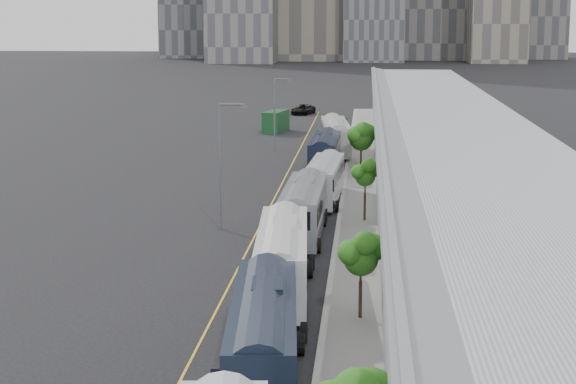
# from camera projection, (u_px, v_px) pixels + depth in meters

# --- Properties ---
(sidewalk) EXTENTS (10.00, 170.00, 0.12)m
(sidewalk) POSITION_uv_depth(u_px,v_px,m) (403.00, 216.00, 73.09)
(sidewalk) COLOR gray
(sidewalk) RESTS_ON ground
(lane_line) EXTENTS (0.12, 160.00, 0.02)m
(lane_line) POSITION_uv_depth(u_px,v_px,m) (266.00, 214.00, 73.95)
(lane_line) COLOR gold
(lane_line) RESTS_ON ground
(depot) EXTENTS (12.45, 160.40, 7.20)m
(depot) POSITION_uv_depth(u_px,v_px,m) (458.00, 172.00, 72.15)
(depot) COLOR gray
(depot) RESTS_ON ground
(bus_1) EXTENTS (3.70, 13.41, 3.87)m
(bus_1) POSITION_uv_depth(u_px,v_px,m) (264.00, 345.00, 39.69)
(bus_1) COLOR black
(bus_1) RESTS_ON ground
(bus_2) EXTENTS (3.50, 13.42, 3.88)m
(bus_2) POSITION_uv_depth(u_px,v_px,m) (282.00, 265.00, 52.41)
(bus_2) COLOR silver
(bus_2) RESTS_ON ground
(bus_3) EXTENTS (2.89, 12.98, 3.79)m
(bus_3) POSITION_uv_depth(u_px,v_px,m) (303.00, 214.00, 66.20)
(bus_3) COLOR slate
(bus_3) RESTS_ON ground
(bus_4) EXTENTS (3.00, 12.08, 3.50)m
(bus_4) POSITION_uv_depth(u_px,v_px,m) (324.00, 184.00, 78.77)
(bus_4) COLOR #B2B3BD
(bus_4) RESTS_ON ground
(bus_5) EXTENTS (2.79, 12.50, 3.64)m
(bus_5) POSITION_uv_depth(u_px,v_px,m) (325.00, 156.00, 94.24)
(bus_5) COLOR black
(bus_5) RESTS_ON ground
(bus_6) EXTENTS (3.84, 13.44, 3.87)m
(bus_6) POSITION_uv_depth(u_px,v_px,m) (335.00, 139.00, 105.97)
(bus_6) COLOR silver
(bus_6) RESTS_ON ground
(tree_1) EXTENTS (1.76, 1.76, 4.30)m
(tree_1) POSITION_uv_depth(u_px,v_px,m) (361.00, 254.00, 47.64)
(tree_1) COLOR black
(tree_1) RESTS_ON ground
(tree_2) EXTENTS (1.49, 1.49, 4.38)m
(tree_2) POSITION_uv_depth(u_px,v_px,m) (365.00, 174.00, 70.61)
(tree_2) COLOR black
(tree_2) RESTS_ON ground
(tree_3) EXTENTS (2.46, 2.46, 4.42)m
(tree_3) POSITION_uv_depth(u_px,v_px,m) (361.00, 135.00, 97.11)
(tree_3) COLOR black
(tree_3) RESTS_ON ground
(street_lamp_near) EXTENTS (2.04, 0.22, 9.04)m
(street_lamp_near) POSITION_uv_depth(u_px,v_px,m) (222.00, 157.00, 67.79)
(street_lamp_near) COLOR #59595E
(street_lamp_near) RESTS_ON ground
(street_lamp_far) EXTENTS (2.04, 0.22, 8.16)m
(street_lamp_far) POSITION_uv_depth(u_px,v_px,m) (276.00, 109.00, 108.23)
(street_lamp_far) COLOR #59595E
(street_lamp_far) RESTS_ON ground
(shipping_container) EXTENTS (3.21, 6.03, 2.78)m
(shipping_container) POSITION_uv_depth(u_px,v_px,m) (276.00, 121.00, 126.25)
(shipping_container) COLOR #113A1C
(shipping_container) RESTS_ON ground
(suv) EXTENTS (4.04, 6.00, 1.53)m
(suv) POSITION_uv_depth(u_px,v_px,m) (303.00, 109.00, 149.13)
(suv) COLOR black
(suv) RESTS_ON ground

